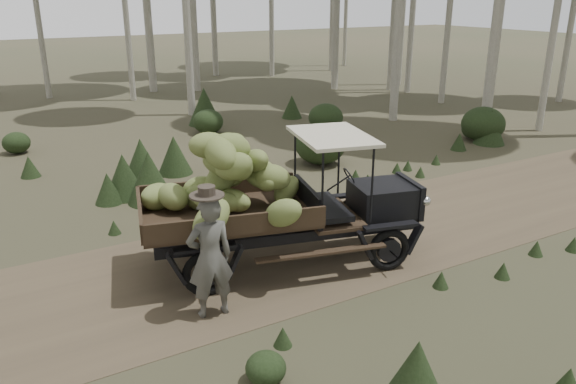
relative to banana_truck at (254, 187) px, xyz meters
name	(u,v)px	position (x,y,z in m)	size (l,w,h in m)	color
ground	(363,234)	(2.52, 0.08, -1.50)	(120.00, 120.00, 0.00)	#473D2B
dirt_track	(363,234)	(2.52, 0.08, -1.49)	(70.00, 4.00, 0.01)	brown
banana_truck	(254,187)	(0.00, 0.00, 0.00)	(5.37, 3.05, 2.59)	black
farmer	(210,256)	(-1.36, -1.20, -0.50)	(0.74, 0.56, 2.09)	#4F4D48
undergrowth	(262,176)	(1.74, 3.06, -0.95)	(20.40, 20.87, 1.39)	#233319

